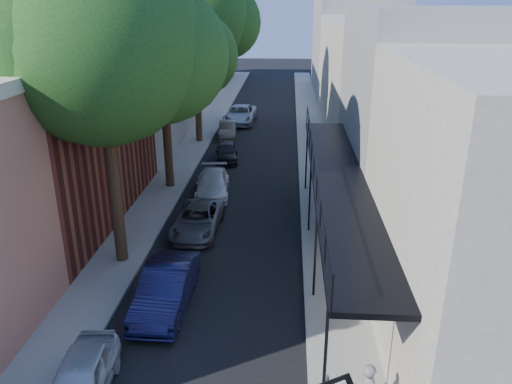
% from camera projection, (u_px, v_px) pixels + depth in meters
% --- Properties ---
extents(road_surface, '(6.00, 64.00, 0.01)m').
position_uv_depth(road_surface, '(257.00, 132.00, 37.26)').
color(road_surface, black).
rests_on(road_surface, ground).
extents(sidewalk_left, '(2.00, 64.00, 0.12)m').
position_uv_depth(sidewalk_left, '(204.00, 131.00, 37.49)').
color(sidewalk_left, gray).
rests_on(sidewalk_left, ground).
extents(sidewalk_right, '(2.00, 64.00, 0.12)m').
position_uv_depth(sidewalk_right, '(310.00, 132.00, 37.00)').
color(sidewalk_right, gray).
rests_on(sidewalk_right, ground).
extents(buildings_left, '(10.10, 59.10, 12.00)m').
position_uv_depth(buildings_left, '(123.00, 66.00, 34.90)').
color(buildings_left, '#B3765B').
rests_on(buildings_left, ground).
extents(buildings_right, '(9.80, 55.00, 10.00)m').
position_uv_depth(buildings_right, '(385.00, 74.00, 34.64)').
color(buildings_right, beige).
rests_on(buildings_right, ground).
extents(oak_near, '(7.48, 6.80, 11.42)m').
position_uv_depth(oak_near, '(115.00, 45.00, 16.25)').
color(oak_near, '#372616').
rests_on(oak_near, ground).
extents(oak_mid, '(6.60, 6.00, 10.20)m').
position_uv_depth(oak_mid, '(170.00, 49.00, 23.97)').
color(oak_mid, '#372616').
rests_on(oak_mid, ground).
extents(oak_far, '(7.70, 7.00, 11.90)m').
position_uv_depth(oak_far, '(202.00, 16.00, 31.94)').
color(oak_far, '#372616').
rests_on(oak_far, ground).
extents(parked_car_a, '(1.64, 3.51, 1.16)m').
position_uv_depth(parked_car_a, '(80.00, 380.00, 12.18)').
color(parked_car_a, '#ABB3BE').
rests_on(parked_car_a, ground).
extents(parked_car_b, '(1.50, 4.15, 1.36)m').
position_uv_depth(parked_car_b, '(166.00, 289.00, 15.86)').
color(parked_car_b, '#111238').
rests_on(parked_car_b, ground).
extents(parked_car_c, '(1.93, 4.05, 1.11)m').
position_uv_depth(parked_car_c, '(198.00, 220.00, 21.13)').
color(parked_car_c, '#515358').
rests_on(parked_car_c, ground).
extents(parked_car_d, '(2.00, 4.13, 1.16)m').
position_uv_depth(parked_car_d, '(213.00, 184.00, 25.12)').
color(parked_car_d, silver).
rests_on(parked_car_d, ground).
extents(parked_car_e, '(1.67, 3.46, 1.14)m').
position_uv_depth(parked_car_e, '(227.00, 152.00, 30.54)').
color(parked_car_e, black).
rests_on(parked_car_e, ground).
extents(parked_car_f, '(1.48, 3.48, 1.12)m').
position_uv_depth(parked_car_f, '(228.00, 130.00, 35.72)').
color(parked_car_f, '#615A52').
rests_on(parked_car_f, ground).
extents(parked_car_g, '(2.50, 5.07, 1.38)m').
position_uv_depth(parked_car_g, '(240.00, 114.00, 39.81)').
color(parked_car_g, '#9DA7B1').
rests_on(parked_car_g, ground).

